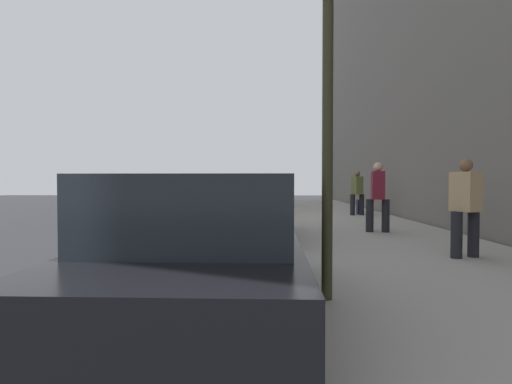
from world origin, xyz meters
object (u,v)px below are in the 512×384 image
(parked_car_black, at_px, (206,253))
(traffic_light_pole, at_px, (328,47))
(pedestrian_black_coat, at_px, (283,187))
(pedestrian_tan_coat, at_px, (465,205))
(parked_car_red, at_px, (251,199))
(pedestrian_olive_coat, at_px, (357,191))
(pedestrian_burgundy_coat, at_px, (378,195))
(parked_car_white, at_px, (255,194))
(parked_car_green, at_px, (239,210))
(rolling_suitcase, at_px, (360,207))

(parked_car_black, bearing_deg, traffic_light_pole, -66.76)
(pedestrian_black_coat, relative_size, pedestrian_tan_coat, 1.04)
(parked_car_red, relative_size, pedestrian_olive_coat, 2.57)
(parked_car_black, xyz_separation_m, parked_car_red, (12.52, 0.07, 0.00))
(pedestrian_burgundy_coat, bearing_deg, pedestrian_olive_coat, -6.89)
(parked_car_red, bearing_deg, parked_car_white, 0.05)
(pedestrian_burgundy_coat, relative_size, pedestrian_tan_coat, 1.07)
(pedestrian_black_coat, xyz_separation_m, pedestrian_tan_coat, (-21.00, -2.31, -0.04))
(pedestrian_burgundy_coat, bearing_deg, parked_car_white, 16.69)
(pedestrian_tan_coat, distance_m, traffic_light_pole, 4.19)
(parked_car_green, bearing_deg, rolling_suitcase, -33.80)
(parked_car_green, distance_m, pedestrian_burgundy_coat, 3.66)
(parked_car_green, xyz_separation_m, parked_car_white, (12.60, -0.01, 0.00))
(pedestrian_burgundy_coat, height_order, traffic_light_pole, traffic_light_pole)
(pedestrian_burgundy_coat, distance_m, pedestrian_olive_coat, 5.48)
(parked_car_black, distance_m, parked_car_red, 12.52)
(rolling_suitcase, bearing_deg, pedestrian_tan_coat, 178.03)
(parked_car_green, height_order, rolling_suitcase, parked_car_green)
(traffic_light_pole, distance_m, rolling_suitcase, 12.63)
(parked_car_black, relative_size, parked_car_red, 0.97)
(parked_car_green, bearing_deg, pedestrian_olive_coat, -34.31)
(pedestrian_burgundy_coat, bearing_deg, rolling_suitcase, -8.32)
(pedestrian_olive_coat, bearing_deg, parked_car_red, 84.65)
(parked_car_white, height_order, pedestrian_black_coat, pedestrian_black_coat)
(parked_car_white, height_order, pedestrian_tan_coat, pedestrian_tan_coat)
(pedestrian_black_coat, distance_m, pedestrian_tan_coat, 21.13)
(pedestrian_black_coat, xyz_separation_m, pedestrian_burgundy_coat, (-17.42, -1.78, 0.02))
(pedestrian_olive_coat, height_order, pedestrian_tan_coat, pedestrian_olive_coat)
(pedestrian_burgundy_coat, bearing_deg, pedestrian_tan_coat, -171.54)
(rolling_suitcase, bearing_deg, pedestrian_olive_coat, 154.49)
(parked_car_black, relative_size, pedestrian_olive_coat, 2.50)
(parked_car_red, bearing_deg, pedestrian_black_coat, -8.70)
(traffic_light_pole, relative_size, rolling_suitcase, 4.36)
(parked_car_white, xyz_separation_m, pedestrian_burgundy_coat, (-11.86, -3.55, 0.36))
(parked_car_red, relative_size, rolling_suitcase, 4.77)
(pedestrian_tan_coat, bearing_deg, pedestrian_burgundy_coat, 8.46)
(parked_car_red, xyz_separation_m, pedestrian_tan_coat, (-9.42, -4.08, 0.30))
(parked_car_white, bearing_deg, pedestrian_burgundy_coat, -163.31)
(pedestrian_tan_coat, bearing_deg, parked_car_white, 14.83)
(parked_car_green, bearing_deg, parked_car_black, -179.19)
(pedestrian_olive_coat, bearing_deg, pedestrian_tan_coat, 179.20)
(parked_car_white, xyz_separation_m, traffic_light_pole, (-17.99, -1.35, 2.18))
(pedestrian_tan_coat, relative_size, rolling_suitcase, 1.81)
(parked_car_red, relative_size, pedestrian_burgundy_coat, 2.47)
(pedestrian_black_coat, height_order, pedestrian_tan_coat, pedestrian_black_coat)
(parked_car_white, height_order, rolling_suitcase, parked_car_white)
(pedestrian_black_coat, bearing_deg, parked_car_white, 162.29)
(pedestrian_burgundy_coat, relative_size, rolling_suitcase, 1.93)
(parked_car_black, height_order, pedestrian_black_coat, pedestrian_black_coat)
(pedestrian_burgundy_coat, height_order, rolling_suitcase, pedestrian_burgundy_coat)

